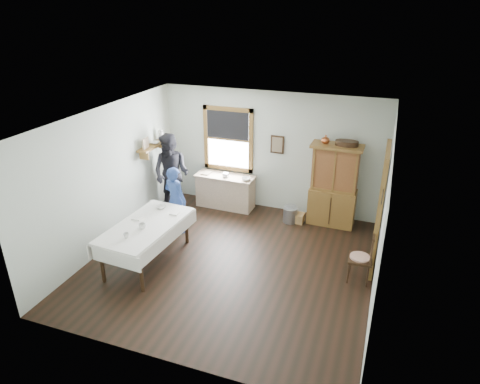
% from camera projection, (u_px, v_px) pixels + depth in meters
% --- Properties ---
extents(room, '(5.01, 5.01, 2.70)m').
position_uv_depth(room, '(231.00, 196.00, 7.34)').
color(room, black).
rests_on(room, ground).
extents(window, '(1.18, 0.07, 1.48)m').
position_uv_depth(window, '(228.00, 136.00, 9.65)').
color(window, white).
rests_on(window, room).
extents(doorway, '(0.09, 1.14, 2.22)m').
position_uv_depth(doorway, '(381.00, 207.00, 7.39)').
color(doorway, '#4C4436').
rests_on(doorway, room).
extents(wall_shelf, '(0.24, 1.00, 0.44)m').
position_uv_depth(wall_shelf, '(154.00, 144.00, 9.30)').
color(wall_shelf, olive).
rests_on(wall_shelf, room).
extents(framed_picture, '(0.30, 0.04, 0.40)m').
position_uv_depth(framed_picture, '(277.00, 145.00, 9.33)').
color(framed_picture, '#352312').
rests_on(framed_picture, room).
extents(rug_beater, '(0.01, 0.27, 0.27)m').
position_uv_depth(rug_beater, '(383.00, 189.00, 6.69)').
color(rug_beater, black).
rests_on(rug_beater, room).
extents(work_counter, '(1.37, 0.55, 0.78)m').
position_uv_depth(work_counter, '(225.00, 191.00, 9.90)').
color(work_counter, tan).
rests_on(work_counter, room).
extents(china_hutch, '(1.05, 0.51, 1.78)m').
position_uv_depth(china_hutch, '(334.00, 186.00, 8.93)').
color(china_hutch, olive).
rests_on(china_hutch, room).
extents(dining_table, '(1.14, 1.97, 0.76)m').
position_uv_depth(dining_table, '(147.00, 243.00, 7.80)').
color(dining_table, white).
rests_on(dining_table, room).
extents(spindle_chair, '(0.45, 0.45, 0.93)m').
position_uv_depth(spindle_chair, '(361.00, 257.00, 7.23)').
color(spindle_chair, '#352312').
rests_on(spindle_chair, room).
extents(pail, '(0.38, 0.38, 0.33)m').
position_uv_depth(pail, '(290.00, 215.00, 9.29)').
color(pail, '#919498').
rests_on(pail, room).
extents(wicker_basket, '(0.36, 0.26, 0.20)m').
position_uv_depth(wicker_basket, '(296.00, 217.00, 9.32)').
color(wicker_basket, '#A9884C').
rests_on(wicker_basket, room).
extents(woman_blue, '(0.55, 0.44, 1.32)m').
position_uv_depth(woman_blue, '(176.00, 202.00, 8.71)').
color(woman_blue, navy).
rests_on(woman_blue, room).
extents(figure_dark, '(0.83, 0.66, 1.67)m').
position_uv_depth(figure_dark, '(172.00, 176.00, 9.54)').
color(figure_dark, black).
rests_on(figure_dark, room).
extents(table_cup_a, '(0.13, 0.13, 0.10)m').
position_uv_depth(table_cup_a, '(142.00, 226.00, 7.49)').
color(table_cup_a, silver).
rests_on(table_cup_a, dining_table).
extents(table_cup_b, '(0.10, 0.10, 0.09)m').
position_uv_depth(table_cup_b, '(126.00, 235.00, 7.20)').
color(table_cup_b, silver).
rests_on(table_cup_b, dining_table).
extents(table_bowl, '(0.24, 0.24, 0.05)m').
position_uv_depth(table_bowl, '(161.00, 207.00, 8.23)').
color(table_bowl, silver).
rests_on(table_bowl, dining_table).
extents(counter_book, '(0.16, 0.22, 0.02)m').
position_uv_depth(counter_book, '(203.00, 172.00, 9.90)').
color(counter_book, '#7E6E54').
rests_on(counter_book, work_counter).
extents(counter_bowl, '(0.20, 0.20, 0.06)m').
position_uv_depth(counter_bowl, '(246.00, 179.00, 9.47)').
color(counter_bowl, silver).
rests_on(counter_bowl, work_counter).
extents(shelf_bowl, '(0.22, 0.22, 0.05)m').
position_uv_depth(shelf_bowl, '(154.00, 143.00, 9.30)').
color(shelf_bowl, silver).
rests_on(shelf_bowl, wall_shelf).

